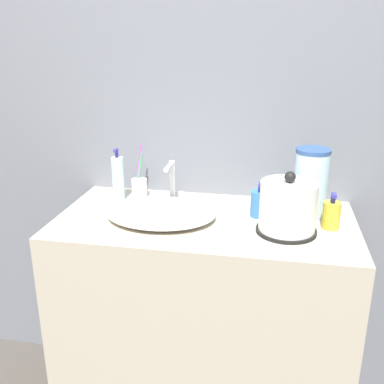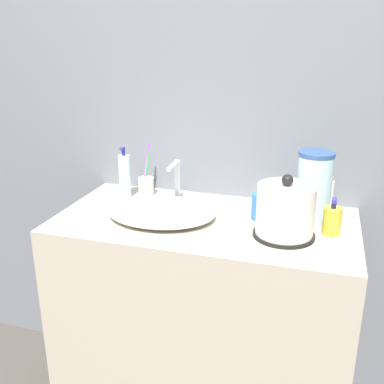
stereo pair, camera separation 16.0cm
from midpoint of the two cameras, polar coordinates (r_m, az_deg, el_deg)
The scene contains 11 objects.
wall_back at distance 1.81m, azimuth 6.83°, elevation 12.16°, with size 6.00×0.04×2.60m.
vanity_counter at distance 1.85m, azimuth 4.06°, elevation -16.33°, with size 1.08×0.55×0.89m.
sink_basin at distance 1.64m, azimuth -1.16°, elevation -2.50°, with size 0.40×0.32×0.05m.
faucet at distance 1.77m, azimuth 0.74°, elevation 1.53°, with size 0.06×0.11×0.17m.
electric_kettle at distance 1.51m, azimuth 14.75°, elevation -2.64°, with size 0.20×0.20×0.21m.
toothbrush_cup at distance 1.86m, azimuth -3.41°, elevation 0.82°, with size 0.06×0.06×0.22m.
lotion_bottle at distance 1.59m, azimuth 20.18°, elevation -3.46°, with size 0.06×0.06×0.13m.
shampoo_bottle at distance 1.83m, azimuth -6.08°, elevation 1.99°, with size 0.05×0.05×0.21m.
mouthwash_bottle at distance 1.64m, azimuth 11.55°, elevation -1.78°, with size 0.07×0.07×0.13m.
hand_cream_bottle at distance 1.77m, azimuth 19.22°, elevation -0.43°, with size 0.05×0.05×0.14m.
water_pitcher at distance 1.65m, azimuth 17.93°, elevation 0.55°, with size 0.12×0.12×0.25m.
Camera 2 is at (0.39, -1.18, 1.52)m, focal length 42.00 mm.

